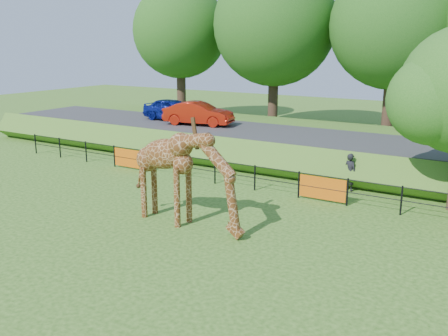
# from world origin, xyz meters

# --- Properties ---
(ground) EXTENTS (90.00, 90.00, 0.00)m
(ground) POSITION_xyz_m (0.00, 0.00, 0.00)
(ground) COLOR #285214
(ground) RESTS_ON ground
(giraffe) EXTENTS (4.74, 1.29, 3.34)m
(giraffe) POSITION_xyz_m (-0.04, 3.09, 1.67)
(giraffe) COLOR #5C3012
(giraffe) RESTS_ON ground
(perimeter_fence) EXTENTS (28.07, 0.10, 1.10)m
(perimeter_fence) POSITION_xyz_m (0.00, 8.00, 0.55)
(perimeter_fence) COLOR black
(perimeter_fence) RESTS_ON ground
(embankment) EXTENTS (40.00, 9.00, 1.30)m
(embankment) POSITION_xyz_m (0.00, 15.50, 0.65)
(embankment) COLOR #285214
(embankment) RESTS_ON ground
(road) EXTENTS (40.00, 5.00, 0.12)m
(road) POSITION_xyz_m (0.00, 14.00, 1.36)
(road) COLOR #313134
(road) RESTS_ON embankment
(car_blue) EXTENTS (4.07, 1.91, 1.35)m
(car_blue) POSITION_xyz_m (-9.21, 14.49, 2.09)
(car_blue) COLOR #122195
(car_blue) RESTS_ON road
(car_red) EXTENTS (4.28, 2.20, 1.34)m
(car_red) POSITION_xyz_m (-6.86, 13.89, 2.09)
(car_red) COLOR red
(car_red) RESTS_ON road
(visitor) EXTENTS (0.70, 0.60, 1.61)m
(visitor) POSITION_xyz_m (3.44, 10.05, 0.81)
(visitor) COLOR black
(visitor) RESTS_ON ground
(bg_tree_line) EXTENTS (37.30, 8.80, 11.82)m
(bg_tree_line) POSITION_xyz_m (1.89, 22.00, 7.19)
(bg_tree_line) COLOR #342217
(bg_tree_line) RESTS_ON ground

